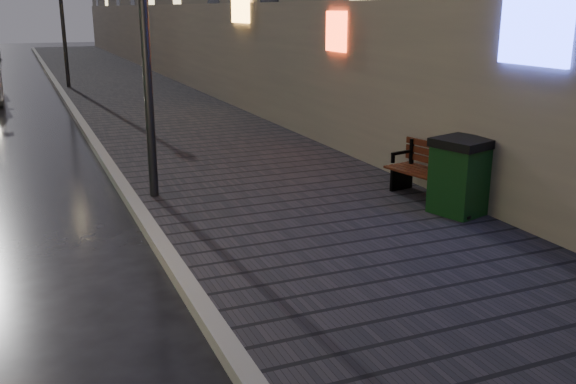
# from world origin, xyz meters

# --- Properties ---
(sidewalk) EXTENTS (4.60, 58.00, 0.15)m
(sidewalk) POSITION_xyz_m (3.90, 21.00, 0.07)
(sidewalk) COLOR black
(sidewalk) RESTS_ON ground
(curb) EXTENTS (0.20, 58.00, 0.15)m
(curb) POSITION_xyz_m (1.50, 21.00, 0.07)
(curb) COLOR slate
(curb) RESTS_ON ground
(bench) EXTENTS (0.90, 1.75, 0.85)m
(bench) POSITION_xyz_m (5.91, 4.10, 0.58)
(bench) COLOR black
(bench) RESTS_ON sidewalk
(trash_bin) EXTENTS (0.90, 0.90, 1.11)m
(trash_bin) POSITION_xyz_m (5.80, 3.36, 0.72)
(trash_bin) COLOR black
(trash_bin) RESTS_ON sidewalk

